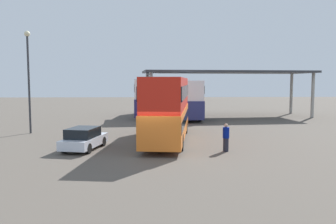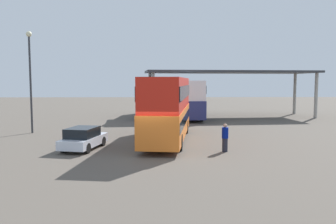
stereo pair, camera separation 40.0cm
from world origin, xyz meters
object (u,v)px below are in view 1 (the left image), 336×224
Objects in this scene: double_decker_mid_row at (185,98)px; lamppost_tall at (28,70)px; double_decker_main at (168,106)px; parked_hatchback at (84,139)px; pedestrian_waiting at (226,138)px; double_decker_near_canopy at (151,96)px.

double_decker_mid_row is 1.38× the size of lamppost_tall.
double_decker_main is 11.74m from lamppost_tall.
parked_hatchback is 19.34m from double_decker_mid_row.
pedestrian_waiting is (8.48, -0.93, 0.15)m from parked_hatchback.
pedestrian_waiting is (0.76, -18.59, -1.47)m from double_decker_mid_row.
pedestrian_waiting is (4.61, -20.57, -1.54)m from double_decker_near_canopy.
parked_hatchback is at bearing 127.08° from double_decker_main.
double_decker_near_canopy is (-1.36, 16.68, -0.02)m from double_decker_main.
lamppost_tall is (-13.29, -10.96, 2.74)m from double_decker_mid_row.
double_decker_near_canopy is at bearing 1.12° from parked_hatchback.
parked_hatchback is at bearing -50.26° from lamppost_tall.
double_decker_near_canopy is 0.98× the size of double_decker_mid_row.
lamppost_tall is (-5.58, 6.71, 4.36)m from parked_hatchback.
parked_hatchback is 0.36× the size of double_decker_mid_row.
double_decker_mid_row is at bearing 39.50° from lamppost_tall.
double_decker_main is at bearing -48.25° from parked_hatchback.
double_decker_near_canopy is 4.33m from double_decker_mid_row.
double_decker_main is 2.81× the size of parked_hatchback.
double_decker_mid_row is 17.44m from lamppost_tall.
lamppost_tall is 4.85× the size of pedestrian_waiting.
double_decker_mid_row is at bearing -2.01° from double_decker_main.
parked_hatchback is 0.50× the size of lamppost_tall.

